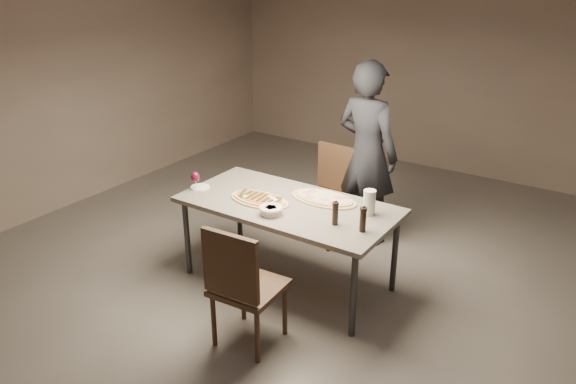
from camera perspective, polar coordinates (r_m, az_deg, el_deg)
The scene contains 14 objects.
room at distance 4.42m, azimuth -0.00°, elevation 6.59°, with size 7.00×7.00×7.00m.
dining_table at distance 4.66m, azimuth -0.00°, elevation -1.78°, with size 1.80×0.90×0.75m.
zucchini_pizza at distance 4.68m, azimuth -2.91°, elevation -0.72°, with size 0.55×0.31×0.05m.
ham_pizza at distance 4.71m, azimuth 3.64°, elevation -0.63°, with size 0.59×0.33×0.04m.
bread_basket at distance 4.43m, azimuth -1.74°, elevation -1.80°, with size 0.19×0.19×0.07m.
oil_dish at distance 4.66m, azimuth 4.51°, elevation -0.99°, with size 0.14×0.14×0.02m.
pepper_mill_left at distance 4.17m, azimuth 7.62°, elevation -2.74°, with size 0.05×0.05×0.21m.
pepper_mill_right at distance 4.25m, azimuth 4.83°, elevation -2.14°, with size 0.05×0.05×0.20m.
carafe at distance 4.45m, azimuth 8.26°, elevation -1.05°, with size 0.10×0.10×0.20m.
wine_glass at distance 4.92m, azimuth -9.40°, elevation 1.47°, with size 0.08×0.08×0.17m.
side_plate at distance 5.01m, azimuth -8.91°, elevation 0.48°, with size 0.17×0.17×0.01m.
chair_near at distance 3.97m, azimuth -4.77°, elevation -9.10°, with size 0.48×0.48×0.97m.
chair_far at distance 5.55m, azimuth 4.26°, elevation 0.42°, with size 0.47×0.47×0.94m.
diner at distance 5.42m, azimuth 8.01°, elevation 3.88°, with size 0.65×0.43×1.79m, color black.
Camera 1 is at (2.35, -3.53, 2.64)m, focal length 35.00 mm.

